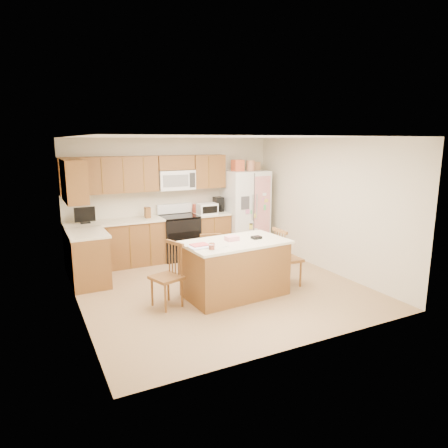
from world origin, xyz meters
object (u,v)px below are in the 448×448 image
stove (179,236)px  island (235,268)px  windsor_chair_left (168,277)px  windsor_chair_right (286,259)px  refrigerator (245,210)px  windsor_chair_back (210,258)px

stove → island: 2.37m
windsor_chair_left → windsor_chair_right: size_ratio=0.98×
windsor_chair_right → windsor_chair_left: bearing=178.1°
stove → island: bearing=-88.3°
stove → island: (0.07, -2.37, -0.02)m
stove → windsor_chair_left: bearing=-114.3°
stove → windsor_chair_right: size_ratio=1.13×
refrigerator → island: refrigerator is taller
windsor_chair_left → stove: bearing=65.7°
stove → windsor_chair_right: (1.06, -2.36, -0.00)m
windsor_chair_back → stove: bearing=89.5°
refrigerator → windsor_chair_right: 2.40m
island → windsor_chair_back: 0.80m
stove → refrigerator: bearing=-2.3°
stove → windsor_chair_right: stove is taller
island → windsor_chair_left: bearing=176.3°
stove → island: stove is taller
windsor_chair_left → windsor_chair_back: windsor_chair_left is taller
stove → windsor_chair_left: 2.52m
windsor_chair_back → windsor_chair_right: (1.08, -0.79, 0.05)m
island → windsor_chair_right: (1.00, 0.00, 0.02)m
refrigerator → windsor_chair_back: size_ratio=2.30×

